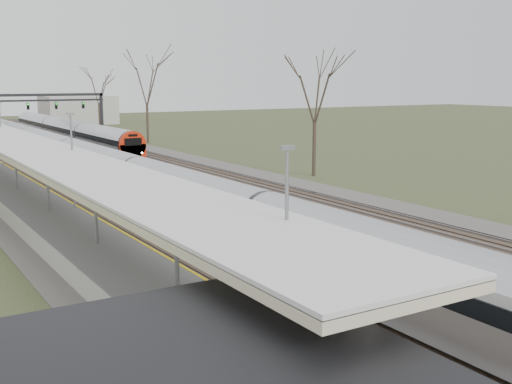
{
  "coord_description": "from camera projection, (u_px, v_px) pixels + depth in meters",
  "views": [
    {
      "loc": [
        -16.91,
        0.48,
        7.69
      ],
      "look_at": [
        0.15,
        28.37,
        2.0
      ],
      "focal_mm": 45.0,
      "sensor_mm": 36.0,
      "label": 1
    }
  ],
  "objects": [
    {
      "name": "track_bed",
      "position": [
        98.0,
        169.0,
        55.96
      ],
      "size": [
        24.0,
        160.0,
        0.22
      ],
      "color": "#474442",
      "rests_on": "ground"
    },
    {
      "name": "platform",
      "position": [
        34.0,
        209.0,
        36.39
      ],
      "size": [
        3.5,
        69.0,
        1.0
      ],
      "primitive_type": "cube",
      "color": "#9E9B93",
      "rests_on": "ground"
    },
    {
      "name": "canopy",
      "position": [
        51.0,
        157.0,
        32.01
      ],
      "size": [
        4.1,
        50.0,
        3.11
      ],
      "color": "slate",
      "rests_on": "platform"
    },
    {
      "name": "signal_gantry",
      "position": [
        22.0,
        103.0,
        80.35
      ],
      "size": [
        21.0,
        0.59,
        6.08
      ],
      "color": "black",
      "rests_on": "ground"
    },
    {
      "name": "tree_east_far",
      "position": [
        315.0,
        86.0,
        50.85
      ],
      "size": [
        5.0,
        5.0,
        10.3
      ],
      "color": "#2D231C",
      "rests_on": "ground"
    },
    {
      "name": "train_near",
      "position": [
        72.0,
        157.0,
        52.6
      ],
      "size": [
        2.62,
        90.21,
        3.05
      ],
      "color": "#AAADB5",
      "rests_on": "ground"
    },
    {
      "name": "train_far",
      "position": [
        68.0,
        132.0,
        78.86
      ],
      "size": [
        2.62,
        45.21,
        3.05
      ],
      "color": "#AAADB5",
      "rests_on": "ground"
    }
  ]
}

